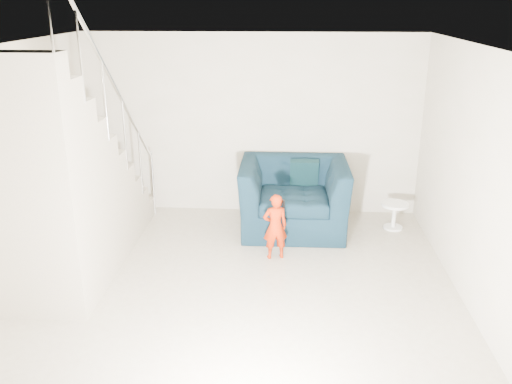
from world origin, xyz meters
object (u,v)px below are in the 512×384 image
(staircase, at_px, (68,199))
(side_table, at_px, (394,211))
(toddler, at_px, (275,227))
(armchair, at_px, (294,196))

(staircase, bearing_deg, side_table, 21.13)
(side_table, height_order, staircase, staircase)
(side_table, bearing_deg, staircase, -158.87)
(side_table, bearing_deg, toddler, -148.31)
(armchair, xyz_separation_m, side_table, (1.45, 0.08, -0.23))
(side_table, bearing_deg, armchair, -176.94)
(toddler, height_order, staircase, staircase)
(toddler, relative_size, staircase, 0.24)
(armchair, xyz_separation_m, staircase, (-2.63, -1.50, 0.46))
(toddler, relative_size, side_table, 2.21)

